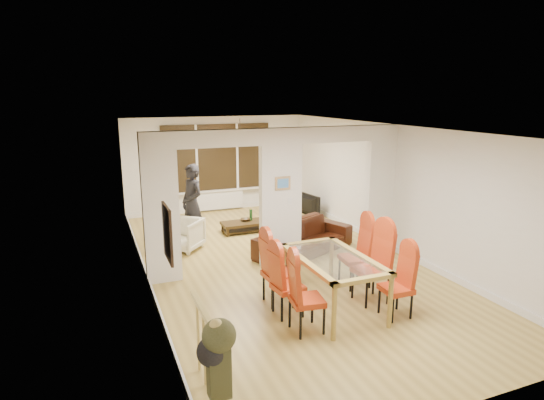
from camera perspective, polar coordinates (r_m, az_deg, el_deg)
floor at (r=8.85m, az=1.05°, el=-7.99°), size 5.00×9.00×0.01m
room_walls at (r=8.47m, az=1.08°, el=0.25°), size 5.00×9.00×2.60m
divider_wall at (r=8.47m, az=1.08°, el=0.25°), size 5.00×0.18×2.60m
bay_window_blinds at (r=12.57m, az=-6.91°, el=5.35°), size 3.00×0.08×1.80m
radiator at (r=12.75m, az=-6.71°, el=-0.02°), size 1.40×0.08×0.50m
pendant_light at (r=11.50m, az=-4.03°, el=7.94°), size 0.36×0.36×0.36m
stair_newel at (r=5.22m, az=-8.37°, el=-17.45°), size 0.40×1.20×1.10m
wall_poster at (r=5.48m, az=-12.99°, el=-4.10°), size 0.04×0.52×0.67m
pillar_photo at (r=8.32m, az=1.36°, el=2.12°), size 0.30×0.03×0.25m
dining_table at (r=7.04m, az=7.60°, el=-10.24°), size 0.99×1.76×0.82m
dining_chair_la at (r=6.32m, az=4.42°, el=-11.74°), size 0.49×0.49×1.08m
dining_chair_lb at (r=6.75m, az=2.02°, el=-10.22°), size 0.45×0.45×1.03m
dining_chair_lc at (r=7.09m, az=0.84°, el=-8.72°), size 0.46×0.46×1.10m
dining_chair_ra at (r=6.94m, az=15.34°, el=-10.10°), size 0.42×0.42×1.01m
dining_chair_rb at (r=7.30m, az=12.34°, el=-8.08°), size 0.52×0.52×1.18m
dining_chair_rc at (r=7.82m, az=10.40°, el=-6.73°), size 0.50×0.50×1.12m
sofa at (r=9.36m, az=4.04°, el=-4.72°), size 2.37×1.67×0.65m
armchair at (r=9.69m, az=-11.16°, el=-4.27°), size 1.01×1.01×0.66m
person at (r=10.02m, az=-9.98°, el=-0.46°), size 0.73×0.60×1.73m
television at (r=12.18m, az=4.14°, el=-0.62°), size 1.03×0.29×0.59m
coffee_table at (r=10.79m, az=-3.45°, el=-3.37°), size 1.08×0.55×0.25m
bottle at (r=10.86m, az=-2.67°, el=-1.82°), size 0.07×0.07×0.28m
bowl at (r=10.83m, az=-3.33°, el=-2.47°), size 0.23×0.23×0.06m
shoes at (r=8.39m, az=1.28°, el=-8.80°), size 0.26×0.28×0.11m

